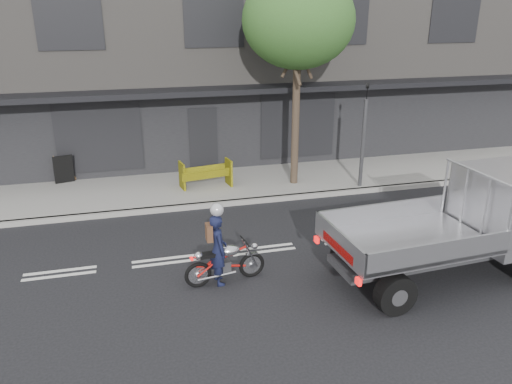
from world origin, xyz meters
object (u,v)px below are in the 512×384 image
at_px(motorcycle, 225,262).
at_px(sandwich_board, 64,169).
at_px(rider, 218,250).
at_px(construction_barrier, 207,176).
at_px(street_tree, 298,21).
at_px(traffic_light_pole, 363,141).
at_px(flatbed_ute, 492,213).

bearing_deg(motorcycle, sandwich_board, 112.41).
xyz_separation_m(motorcycle, rider, (-0.15, -0.00, 0.32)).
bearing_deg(motorcycle, construction_barrier, 78.47).
bearing_deg(street_tree, rider, -123.02).
height_order(traffic_light_pole, flatbed_ute, traffic_light_pole).
relative_size(street_tree, traffic_light_pole, 1.93).
bearing_deg(construction_barrier, traffic_light_pole, -10.62).
distance_m(traffic_light_pole, motorcycle, 7.20).
xyz_separation_m(street_tree, rider, (-3.55, -5.46, -4.48)).
distance_m(motorcycle, flatbed_ute, 6.05).
bearing_deg(flatbed_ute, motorcycle, 167.82).
relative_size(rider, construction_barrier, 0.98).
bearing_deg(rider, motorcycle, -96.55).
bearing_deg(traffic_light_pole, sandwich_board, 164.29).
bearing_deg(sandwich_board, construction_barrier, -34.29).
xyz_separation_m(traffic_light_pole, sandwich_board, (-9.42, 2.65, -1.01)).
bearing_deg(street_tree, flatbed_ute, -68.31).
relative_size(traffic_light_pole, flatbed_ute, 0.65).
relative_size(motorcycle, construction_barrier, 1.12).
xyz_separation_m(traffic_light_pole, flatbed_ute, (0.52, -5.48, -0.27)).
xyz_separation_m(motorcycle, sandwich_board, (-4.02, 7.26, 0.16)).
xyz_separation_m(rider, construction_barrier, (0.63, 5.53, -0.19)).
bearing_deg(construction_barrier, sandwich_board, 159.01).
relative_size(street_tree, motorcycle, 3.68).
xyz_separation_m(traffic_light_pole, motorcycle, (-5.40, -4.61, -1.17)).
xyz_separation_m(street_tree, flatbed_ute, (2.52, -6.33, -3.89)).
bearing_deg(construction_barrier, street_tree, -1.43).
distance_m(flatbed_ute, construction_barrier, 8.44).
bearing_deg(sandwich_board, rider, -75.24).
distance_m(motorcycle, construction_barrier, 5.56).
xyz_separation_m(traffic_light_pole, construction_barrier, (-4.92, 0.92, -1.04)).
relative_size(street_tree, construction_barrier, 4.11).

